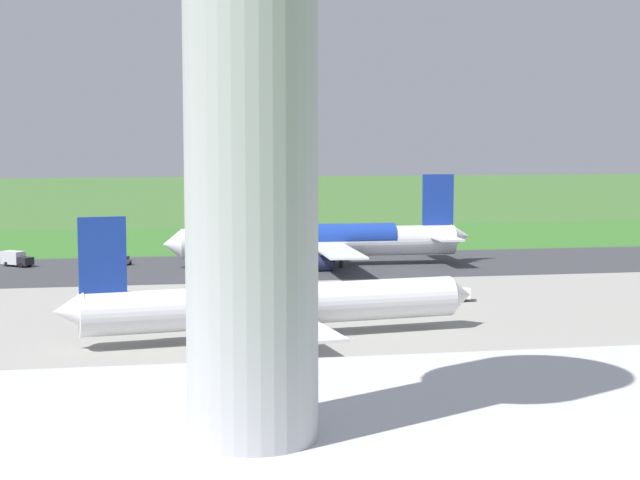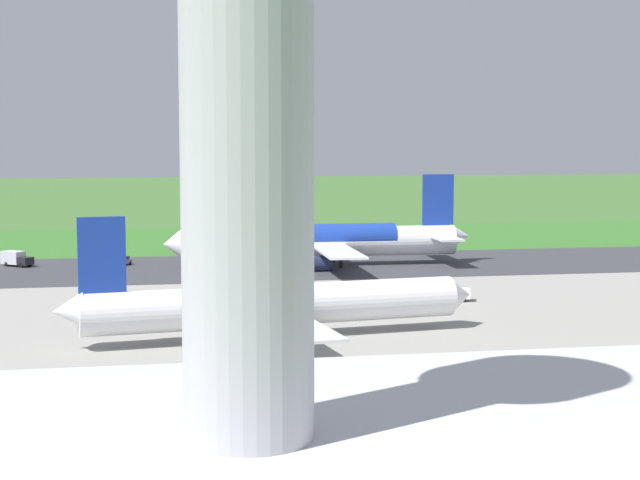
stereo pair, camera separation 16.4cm
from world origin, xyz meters
name	(u,v)px [view 1 (the left image)]	position (x,y,z in m)	size (l,w,h in m)	color
ground_plane	(398,264)	(0.00, 0.00, 0.00)	(800.00, 800.00, 0.00)	#3D662D
runway_asphalt	(398,264)	(0.00, 0.00, 0.03)	(600.00, 36.78, 0.06)	#38383D
apron_concrete	(553,337)	(0.00, 67.37, 0.03)	(440.00, 110.00, 0.05)	gray
grass_verge_foreground	(352,242)	(0.00, -38.57, 0.02)	(600.00, 80.00, 0.04)	#346B27
airliner_main	(322,241)	(13.70, 0.01, 4.35)	(54.03, 44.11, 15.88)	white
airliner_parked_mid	(273,304)	(30.86, 62.04, 3.84)	(48.11, 39.50, 14.05)	white
service_truck_baggage	(447,291)	(3.93, 40.82, 1.40)	(6.20, 3.79, 2.65)	silver
service_car_followme	(122,261)	(48.07, -6.24, 0.84)	(3.58, 4.55, 1.62)	gray
service_truck_fuel	(16,259)	(66.07, -8.24, 1.40)	(5.93, 5.39, 2.65)	black
no_stopping_sign	(283,235)	(14.82, -38.57, 1.70)	(0.60, 0.10, 2.88)	slate
traffic_cone_orange	(258,243)	(20.45, -37.67, 0.28)	(0.40, 0.40, 0.55)	orange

